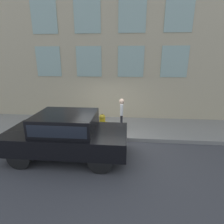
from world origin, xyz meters
name	(u,v)px	position (x,y,z in m)	size (l,w,h in m)	color
ground_plane	(104,141)	(0.00, 0.00, 0.00)	(80.00, 80.00, 0.00)	#47474C
sidewalk	(107,127)	(1.40, 0.00, 0.09)	(2.79, 60.00, 0.17)	gray
building_facade	(110,37)	(2.94, 0.00, 4.54)	(0.33, 40.00, 9.06)	#C6B793
fire_hydrant	(102,123)	(0.64, 0.14, 0.61)	(0.37, 0.47, 0.85)	gold
person	(122,111)	(0.92, -0.74, 1.09)	(0.37, 0.24, 1.53)	#232328
parked_car_black_near	(67,133)	(-1.35, 1.13, 0.92)	(1.94, 4.25, 1.64)	black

